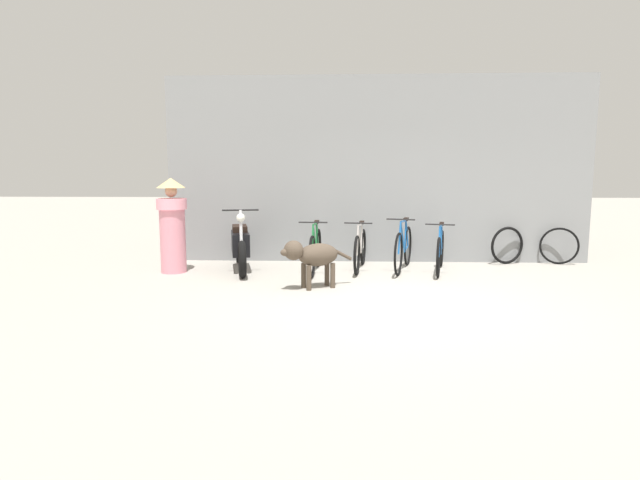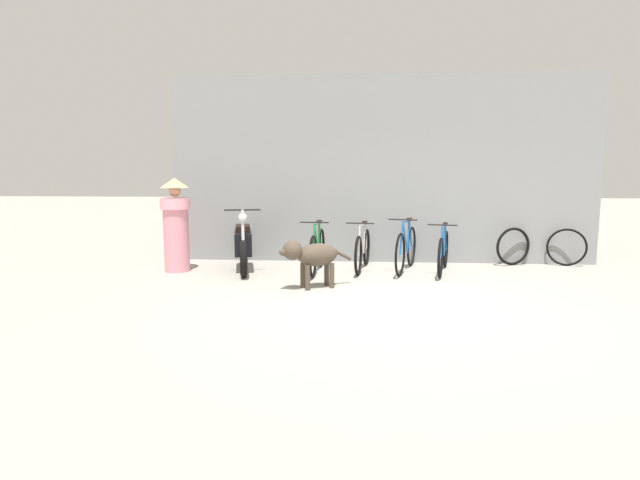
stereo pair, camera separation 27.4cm
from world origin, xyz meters
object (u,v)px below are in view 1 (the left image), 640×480
bicycle_3 (440,251)px  stray_dog (312,255)px  bicycle_0 (315,250)px  motorcycle (240,246)px  spare_tire_right (559,246)px  bicycle_2 (403,248)px  person_in_robes (172,224)px  spare_tire_left (507,245)px  bicycle_1 (360,249)px

bicycle_3 → stray_dog: size_ratio=1.59×
bicycle_0 → bicycle_3: 2.09m
motorcycle → spare_tire_right: (5.64, 0.79, -0.08)m
bicycle_2 → bicycle_0: bearing=-66.6°
bicycle_0 → stray_dog: bicycle_0 is taller
motorcycle → stray_dog: 1.86m
bicycle_0 → person_in_robes: (-2.35, -0.14, 0.45)m
bicycle_0 → person_in_robes: person_in_robes is taller
stray_dog → bicycle_2: bearing=-163.9°
stray_dog → person_in_robes: person_in_robes is taller
spare_tire_left → spare_tire_right: bearing=0.1°
bicycle_1 → bicycle_2: 0.73m
bicycle_0 → bicycle_1: bicycle_0 is taller
bicycle_0 → bicycle_2: size_ratio=1.00×
bicycle_2 → person_in_robes: person_in_robes is taller
bicycle_0 → bicycle_2: bicycle_2 is taller
person_in_robes → bicycle_1: bearing=162.2°
bicycle_1 → spare_tire_left: 2.76m
spare_tire_left → motorcycle: bearing=-170.5°
bicycle_1 → person_in_robes: size_ratio=1.04×
bicycle_3 → bicycle_1: bearing=-81.0°
bicycle_3 → stray_dog: 2.47m
bicycle_2 → spare_tire_right: size_ratio=2.46×
bicycle_2 → spare_tire_left: bicycle_2 is taller
bicycle_1 → person_in_robes: person_in_robes is taller
bicycle_0 → bicycle_3: bicycle_0 is taller
person_in_robes → spare_tire_left: size_ratio=2.29×
bicycle_3 → person_in_robes: 4.47m
motorcycle → stray_dog: motorcycle is taller
motorcycle → spare_tire_right: size_ratio=2.88×
bicycle_0 → spare_tire_right: bearing=104.6°
bicycle_1 → spare_tire_left: size_ratio=2.39×
motorcycle → stray_dog: (1.30, -1.33, 0.06)m
motorcycle → bicycle_1: bearing=80.3°
spare_tire_right → bicycle_2: bearing=-166.7°
bicycle_0 → bicycle_3: bearing=96.3°
spare_tire_left → spare_tire_right: 0.93m
bicycle_2 → spare_tire_left: bearing=125.2°
bicycle_1 → motorcycle: bearing=-77.8°
person_in_robes → spare_tire_right: (6.72, 1.02, -0.48)m
bicycle_3 → person_in_robes: bearing=-72.8°
bicycle_0 → spare_tire_right: bicycle_0 is taller
spare_tire_right → person_in_robes: bearing=-171.4°
spare_tire_left → bicycle_0: bearing=-165.7°
stray_dog → spare_tire_right: size_ratio=1.53×
motorcycle → spare_tire_right: 5.70m
bicycle_3 → stray_dog: bearing=-42.7°
bicycle_3 → person_in_robes: person_in_robes is taller
bicycle_2 → spare_tire_right: bearing=119.3°
bicycle_3 → motorcycle: (-3.36, -0.02, 0.07)m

